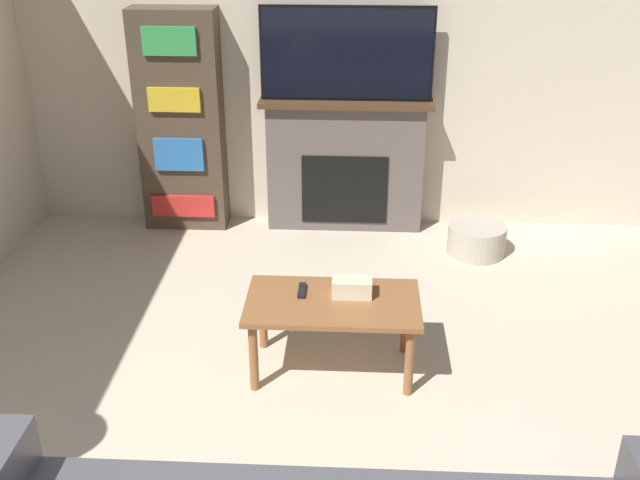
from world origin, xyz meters
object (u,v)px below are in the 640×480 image
Objects in this scene: tv at (347,54)px; bookshelf at (181,122)px; fireplace at (345,164)px; storage_basket at (477,239)px; coffee_table at (333,310)px.

tv is 1.37m from bookshelf.
fireplace is 3.04× the size of storage_basket.
bookshelf is at bearing 122.57° from coffee_table.
tv is at bearing 89.33° from coffee_table.
fireplace is 1.30m from bookshelf.
storage_basket is (1.02, 1.52, -0.27)m from coffee_table.
fireplace is at bearing 156.19° from storage_basket.
fireplace is at bearing 90.00° from tv.
coffee_table is 2.23× the size of storage_basket.
tv is 0.75× the size of bookshelf.
storage_basket is at bearing 56.30° from coffee_table.
coffee_table is at bearing -90.67° from tv.
bookshelf reaches higher than fireplace.
bookshelf is (-1.26, -0.00, -0.53)m from tv.
bookshelf is (-1.26, -0.02, 0.33)m from fireplace.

